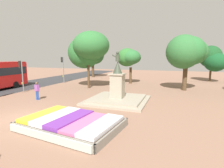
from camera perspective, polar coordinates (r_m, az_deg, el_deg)
name	(u,v)px	position (r m, az deg, el deg)	size (l,w,h in m)	color
ground_plane	(22,119)	(13.03, -27.26, -9.99)	(92.51, 92.51, 0.00)	#8C6651
flower_planter	(70,123)	(10.37, -13.49, -12.31)	(5.88, 4.29, 0.63)	#38281C
statue_monument	(117,94)	(15.86, 1.79, -3.29)	(5.31, 5.31, 4.48)	gray
traffic_light_mid_block	(21,71)	(22.21, -27.48, 3.86)	(0.41, 0.29, 3.57)	slate
traffic_light_far_corner	(63,65)	(28.26, -15.78, 5.90)	(0.42, 0.31, 4.00)	slate
pedestrian_near_planter	(37,90)	(17.76, -23.30, -1.70)	(0.57, 0.23, 1.69)	#264CA5
park_tree_behind_statue	(93,53)	(35.34, -6.07, 9.88)	(4.10, 4.12, 6.93)	#4C3823
park_tree_far_right	(130,57)	(26.50, 5.75, 8.62)	(3.64, 3.44, 5.31)	#4C3823
park_tree_street_side	(88,49)	(23.05, -7.96, 11.20)	(5.89, 5.14, 7.17)	#4C3823
park_tree_mid_canopy	(212,59)	(32.84, 29.96, 7.11)	(4.10, 4.64, 5.86)	#4C3823
park_tree_distant	(187,52)	(22.53, 23.30, 9.66)	(4.76, 4.68, 6.58)	#4C3823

